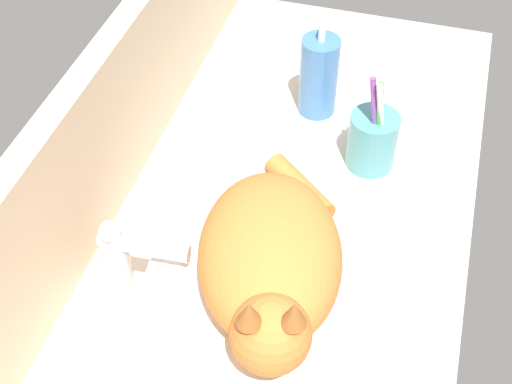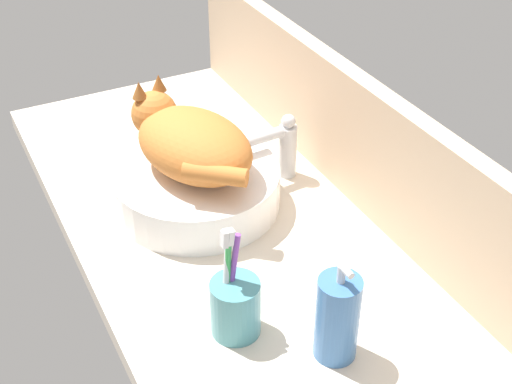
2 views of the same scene
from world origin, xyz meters
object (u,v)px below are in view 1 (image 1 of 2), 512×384
(sink_basin, at_px, (269,300))
(toothbrush_cup, at_px, (373,139))
(faucet, at_px, (124,258))
(soap_dispenser, at_px, (319,76))
(cat, at_px, (271,262))

(sink_basin, xyz_separation_m, toothbrush_cup, (0.32, -0.08, 0.01))
(sink_basin, height_order, toothbrush_cup, toothbrush_cup)
(faucet, height_order, toothbrush_cup, toothbrush_cup)
(sink_basin, relative_size, faucet, 2.28)
(soap_dispenser, bearing_deg, cat, -175.10)
(sink_basin, bearing_deg, cat, -161.22)
(faucet, bearing_deg, sink_basin, -86.35)
(soap_dispenser, xyz_separation_m, toothbrush_cup, (-0.11, -0.11, -0.02))
(sink_basin, relative_size, soap_dispenser, 1.80)
(sink_basin, bearing_deg, faucet, 93.65)
(soap_dispenser, bearing_deg, sink_basin, -175.54)
(soap_dispenser, height_order, toothbrush_cup, toothbrush_cup)
(toothbrush_cup, bearing_deg, soap_dispenser, 45.77)
(sink_basin, bearing_deg, toothbrush_cup, -13.29)
(cat, bearing_deg, sink_basin, 18.78)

